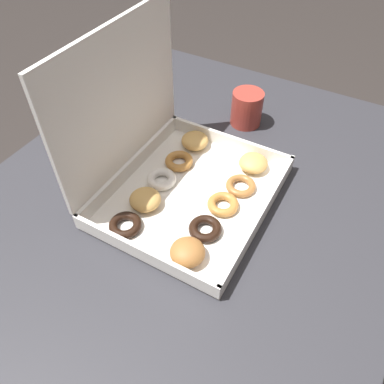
# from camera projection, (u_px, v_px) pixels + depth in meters

# --- Properties ---
(ground_plane) EXTENTS (8.00, 8.00, 0.00)m
(ground_plane) POSITION_uv_depth(u_px,v_px,m) (190.00, 341.00, 1.33)
(ground_plane) COLOR #2D2826
(dining_table) EXTENTS (1.06, 0.83, 0.77)m
(dining_table) POSITION_uv_depth(u_px,v_px,m) (189.00, 229.00, 0.85)
(dining_table) COLOR #2D2D33
(dining_table) RESTS_ON ground_plane
(donut_box) EXTENTS (0.36, 0.31, 0.32)m
(donut_box) POSITION_uv_depth(u_px,v_px,m) (172.00, 167.00, 0.73)
(donut_box) COLOR silver
(donut_box) RESTS_ON dining_table
(coffee_mug) EXTENTS (0.08, 0.08, 0.08)m
(coffee_mug) POSITION_uv_depth(u_px,v_px,m) (247.00, 108.00, 0.91)
(coffee_mug) COLOR #A3382D
(coffee_mug) RESTS_ON dining_table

